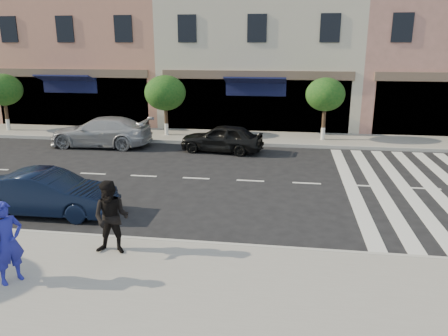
% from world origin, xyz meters
% --- Properties ---
extents(ground, '(120.00, 120.00, 0.00)m').
position_xyz_m(ground, '(0.00, 0.00, 0.00)').
color(ground, black).
rests_on(ground, ground).
extents(sidewalk_near, '(60.00, 4.50, 0.15)m').
position_xyz_m(sidewalk_near, '(0.00, -3.75, 0.07)').
color(sidewalk_near, gray).
rests_on(sidewalk_near, ground).
extents(sidewalk_far, '(60.00, 3.00, 0.15)m').
position_xyz_m(sidewalk_far, '(0.00, 11.00, 0.07)').
color(sidewalk_far, gray).
rests_on(sidewalk_far, ground).
extents(building_west_mid, '(10.00, 9.00, 14.00)m').
position_xyz_m(building_west_mid, '(-11.00, 17.00, 7.00)').
color(building_west_mid, tan).
rests_on(building_west_mid, ground).
extents(building_centre, '(11.00, 9.00, 11.00)m').
position_xyz_m(building_centre, '(-0.50, 17.00, 5.50)').
color(building_centre, beige).
rests_on(building_centre, ground).
extents(street_tree_wa, '(2.00, 2.00, 3.05)m').
position_xyz_m(street_tree_wa, '(-14.00, 10.80, 2.33)').
color(street_tree_wa, '#473323').
rests_on(street_tree_wa, sidewalk_far).
extents(street_tree_wb, '(2.10, 2.10, 3.06)m').
position_xyz_m(street_tree_wb, '(-5.00, 10.80, 2.31)').
color(street_tree_wb, '#473323').
rests_on(street_tree_wb, sidewalk_far).
extents(street_tree_c, '(1.90, 1.90, 3.04)m').
position_xyz_m(street_tree_c, '(3.00, 10.80, 2.36)').
color(street_tree_c, '#473323').
rests_on(street_tree_c, sidewalk_far).
extents(photographer, '(0.68, 0.74, 1.71)m').
position_xyz_m(photographer, '(-4.14, -3.80, 1.00)').
color(photographer, '#202495').
rests_on(photographer, sidewalk_near).
extents(walker, '(0.85, 0.68, 1.72)m').
position_xyz_m(walker, '(-2.60, -2.31, 1.01)').
color(walker, black).
rests_on(walker, sidewalk_near).
extents(car_near_mid, '(3.88, 1.40, 1.27)m').
position_xyz_m(car_near_mid, '(-5.49, 0.01, 0.64)').
color(car_near_mid, black).
rests_on(car_near_mid, ground).
extents(car_far_left, '(4.82, 1.97, 1.40)m').
position_xyz_m(car_far_left, '(-7.55, 8.42, 0.70)').
color(car_far_left, '#9FA0A4').
rests_on(car_far_left, ground).
extents(car_far_mid, '(3.87, 1.96, 1.26)m').
position_xyz_m(car_far_mid, '(-1.68, 8.17, 0.63)').
color(car_far_mid, black).
rests_on(car_far_mid, ground).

